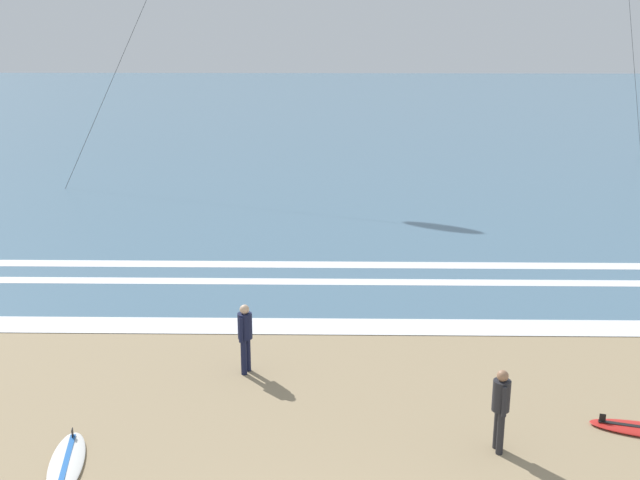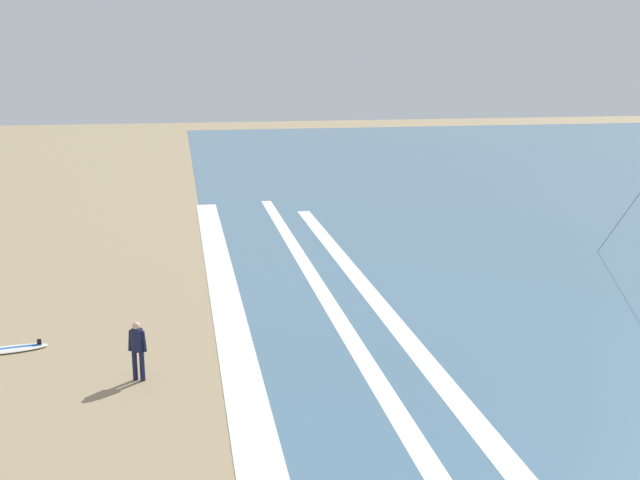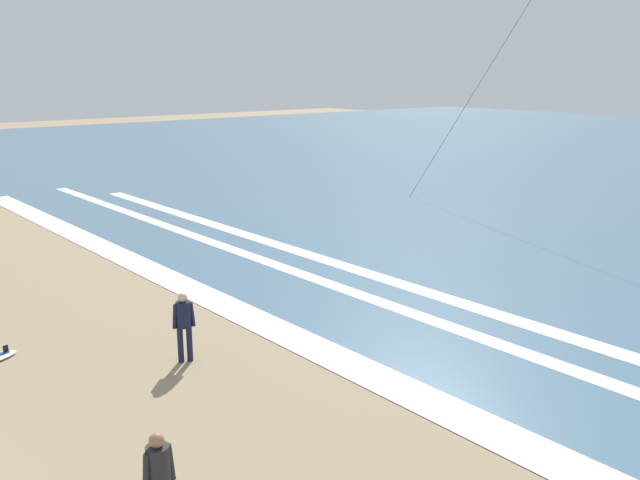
{
  "view_description": "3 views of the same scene",
  "coord_description": "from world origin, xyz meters",
  "views": [
    {
      "loc": [
        -0.02,
        -8.16,
        7.63
      ],
      "look_at": [
        -0.3,
        8.59,
        2.77
      ],
      "focal_mm": 43.63,
      "sensor_mm": 36.0,
      "label": 1
    },
    {
      "loc": [
        17.48,
        8.83,
        8.29
      ],
      "look_at": [
        -1.28,
        12.23,
        3.71
      ],
      "focal_mm": 43.73,
      "sensor_mm": 36.0,
      "label": 2
    },
    {
      "loc": [
        10.49,
        0.89,
        6.26
      ],
      "look_at": [
        -0.9,
        10.62,
        2.48
      ],
      "focal_mm": 37.57,
      "sensor_mm": 36.0,
      "label": 3
    }
  ],
  "objects": [
    {
      "name": "wave_foam_outer_break",
      "position": [
        -0.15,
        15.28,
        0.01
      ],
      "size": [
        45.89,
        0.66,
        0.01
      ],
      "primitive_type": "cube",
      "color": "white",
      "rests_on": "ocean_surface"
    },
    {
      "name": "surfer_mid_group",
      "position": [
        3.01,
        4.41,
        0.96
      ],
      "size": [
        0.32,
        0.51,
        1.6
      ],
      "color": "#232328",
      "rests_on": "ground"
    },
    {
      "name": "surfboard_foreground_flat",
      "position": [
        -4.69,
        3.81,
        0.05
      ],
      "size": [
        0.97,
        2.17,
        0.25
      ],
      "color": "silver",
      "rests_on": "ground"
    },
    {
      "name": "wave_foam_shoreline",
      "position": [
        1.61,
        10.2,
        0.01
      ],
      "size": [
        55.1,
        1.06,
        0.01
      ],
      "primitive_type": "cube",
      "color": "white",
      "rests_on": "ocean_surface"
    },
    {
      "name": "ocean_surface",
      "position": [
        0.0,
        54.8,
        0.01
      ],
      "size": [
        140.0,
        90.0,
        0.01
      ],
      "primitive_type": "cube",
      "color": "slate",
      "rests_on": "ground"
    },
    {
      "name": "wave_foam_mid_break",
      "position": [
        -1.89,
        13.64,
        0.01
      ],
      "size": [
        49.07,
        0.56,
        0.01
      ],
      "primitive_type": "cube",
      "color": "white",
      "rests_on": "ocean_surface"
    },
    {
      "name": "surfer_right_near",
      "position": [
        -1.92,
        7.56,
        0.96
      ],
      "size": [
        0.32,
        0.51,
        1.6
      ],
      "color": "#141938",
      "rests_on": "ground"
    }
  ]
}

